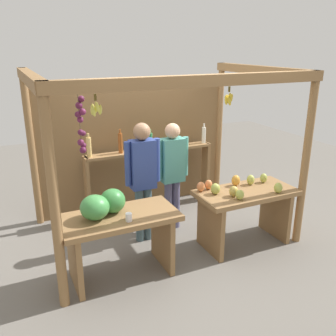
# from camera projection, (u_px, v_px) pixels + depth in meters

# --- Properties ---
(ground_plane) EXTENTS (12.00, 12.00, 0.00)m
(ground_plane) POSITION_uv_depth(u_px,v_px,m) (162.00, 231.00, 5.28)
(ground_plane) COLOR slate
(ground_plane) RESTS_ON ground
(market_stall) EXTENTS (3.21, 2.14, 2.25)m
(market_stall) POSITION_uv_depth(u_px,v_px,m) (148.00, 134.00, 5.25)
(market_stall) COLOR olive
(market_stall) RESTS_ON ground
(fruit_counter_left) EXTENTS (1.30, 0.64, 1.03)m
(fruit_counter_left) POSITION_uv_depth(u_px,v_px,m) (115.00, 223.00, 4.07)
(fruit_counter_left) COLOR olive
(fruit_counter_left) RESTS_ON ground
(fruit_counter_right) EXTENTS (1.30, 0.64, 0.90)m
(fruit_counter_right) POSITION_uv_depth(u_px,v_px,m) (244.00, 204.00, 4.78)
(fruit_counter_right) COLOR olive
(fruit_counter_right) RESTS_ON ground
(bottle_shelf_unit) EXTENTS (2.06, 0.22, 1.36)m
(bottle_shelf_unit) POSITION_uv_depth(u_px,v_px,m) (150.00, 163.00, 5.73)
(bottle_shelf_unit) COLOR olive
(bottle_shelf_unit) RESTS_ON ground
(vendor_man) EXTENTS (0.48, 0.22, 1.62)m
(vendor_man) POSITION_uv_depth(u_px,v_px,m) (143.00, 172.00, 4.74)
(vendor_man) COLOR #435C64
(vendor_man) RESTS_ON ground
(vendor_woman) EXTENTS (0.48, 0.21, 1.54)m
(vendor_woman) POSITION_uv_depth(u_px,v_px,m) (172.00, 168.00, 5.09)
(vendor_woman) COLOR #565479
(vendor_woman) RESTS_ON ground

